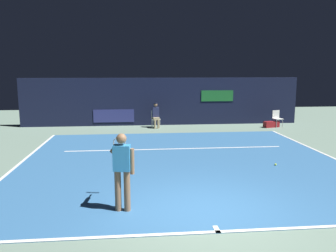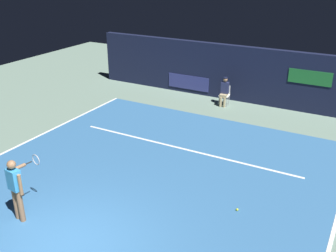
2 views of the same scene
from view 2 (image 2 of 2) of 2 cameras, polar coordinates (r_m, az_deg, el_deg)
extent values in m
plane|color=slate|center=(12.49, -1.51, -6.63)|extent=(31.24, 31.24, 0.00)
cube|color=#336699|center=(12.48, -1.51, -6.61)|extent=(10.76, 10.24, 0.01)
cube|color=white|center=(11.19, 23.39, -12.63)|extent=(0.10, 10.24, 0.01)
cube|color=white|center=(15.59, -18.66, -1.51)|extent=(0.10, 10.24, 0.01)
cube|color=white|center=(13.87, 2.24, -3.36)|extent=(8.39, 0.10, 0.01)
cube|color=#141933|center=(18.61, 10.73, 7.48)|extent=(15.28, 0.30, 2.60)
cube|color=navy|center=(19.63, 2.99, 6.39)|extent=(2.20, 0.04, 0.70)
cube|color=#1E6B2D|center=(17.70, 20.05, 6.68)|extent=(1.80, 0.04, 0.60)
cylinder|color=#8C6647|center=(10.74, -20.74, -10.89)|extent=(0.14, 0.14, 0.92)
cylinder|color=#8C6647|center=(10.89, -21.32, -10.49)|extent=(0.14, 0.14, 0.92)
cube|color=#338CD1|center=(10.44, -21.61, -7.29)|extent=(0.39, 0.27, 0.56)
sphere|color=#8C6647|center=(10.24, -21.95, -5.26)|extent=(0.22, 0.22, 0.22)
cylinder|color=#8C6647|center=(10.61, -21.31, -5.79)|extent=(0.16, 0.51, 0.09)
cylinder|color=#8C6647|center=(10.31, -20.79, -8.05)|extent=(0.09, 0.09, 0.56)
cylinder|color=black|center=(10.74, -19.97, -5.21)|extent=(0.08, 0.30, 0.03)
torus|color=#B2B2B7|center=(10.87, -18.76, -4.69)|extent=(0.30, 0.07, 0.30)
cube|color=white|center=(18.10, 8.23, 4.42)|extent=(0.48, 0.44, 0.04)
cube|color=white|center=(18.21, 8.44, 5.28)|extent=(0.42, 0.07, 0.42)
cylinder|color=#B2B2B7|center=(18.06, 7.47, 3.65)|extent=(0.03, 0.03, 0.46)
cylinder|color=#B2B2B7|center=(17.97, 8.62, 3.48)|extent=(0.03, 0.03, 0.46)
cylinder|color=#B2B2B7|center=(18.37, 7.77, 3.97)|extent=(0.03, 0.03, 0.46)
cylinder|color=#B2B2B7|center=(18.29, 8.90, 3.81)|extent=(0.03, 0.03, 0.46)
cube|color=tan|center=(18.01, 8.17, 4.46)|extent=(0.36, 0.43, 0.14)
cylinder|color=tan|center=(17.96, 7.69, 3.52)|extent=(0.11, 0.11, 0.46)
cylinder|color=tan|center=(17.91, 8.24, 3.44)|extent=(0.11, 0.11, 0.46)
cube|color=#23284C|center=(18.02, 8.33, 5.57)|extent=(0.36, 0.25, 0.52)
sphere|color=#8C6647|center=(17.91, 8.40, 6.73)|extent=(0.20, 0.20, 0.20)
cylinder|color=#141933|center=(17.89, 8.42, 7.00)|extent=(0.19, 0.19, 0.04)
sphere|color=#CCE033|center=(10.82, 10.09, -11.95)|extent=(0.07, 0.07, 0.07)
camera|label=1|loc=(7.93, -66.69, -15.41)|focal=36.44mm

